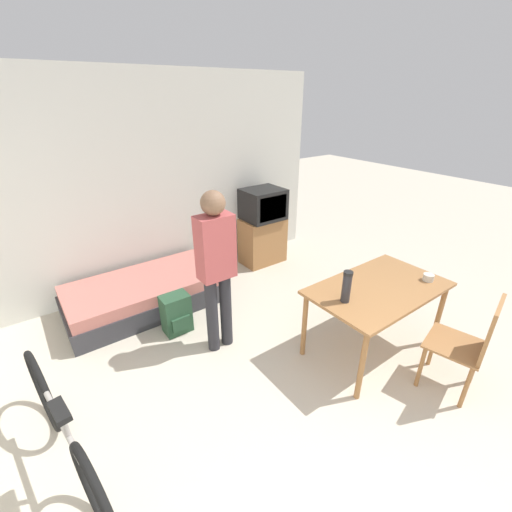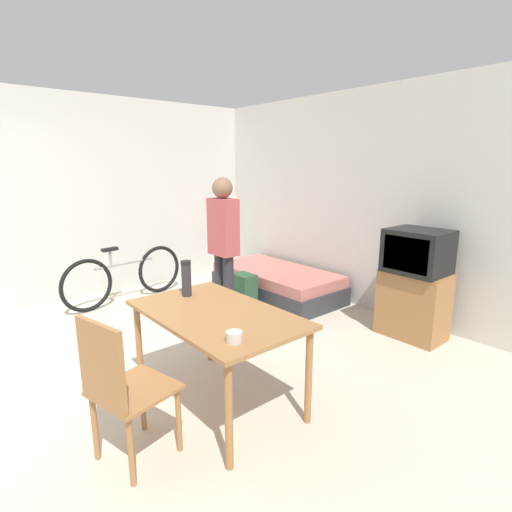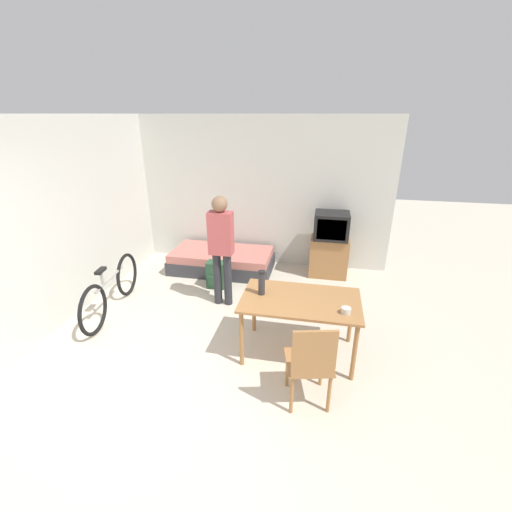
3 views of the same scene
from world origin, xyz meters
The scene contains 12 objects.
ground_plane centered at (0.00, 0.00, 0.00)m, with size 20.00×20.00×0.00m, color beige.
wall_back centered at (0.00, 3.94, 1.35)m, with size 5.11×0.06×2.70m.
wall_left centered at (-2.08, 1.95, 1.35)m, with size 0.06×4.91×2.70m.
daybed centered at (-0.41, 3.36, 0.19)m, with size 1.84×0.93×0.38m.
tv centered at (1.51, 3.53, 0.59)m, with size 0.66×0.49×1.16m.
dining_table centered at (1.18, 1.25, 0.66)m, with size 1.35×0.81×0.74m.
wooden_chair centered at (1.35, 0.44, 0.54)m, with size 0.53×0.53×0.96m.
bicycle centered at (-1.55, 1.67, 0.35)m, with size 0.28×1.73×0.76m.
person_standing centered at (-0.04, 2.20, 0.97)m, with size 0.34×0.22×1.67m.
thermos_flask centered at (0.72, 1.28, 0.90)m, with size 0.08×0.08×0.30m.
mate_bowl centered at (1.67, 1.04, 0.78)m, with size 0.10×0.10×0.07m.
backpack centered at (-0.31, 2.69, 0.22)m, with size 0.30×0.24×0.45m.
Camera 2 is at (3.48, -0.32, 1.80)m, focal length 28.00 mm.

